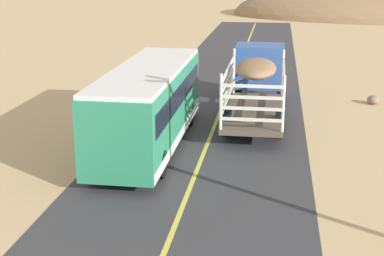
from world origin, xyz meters
name	(u,v)px	position (x,y,z in m)	size (l,w,h in m)	color
livestock_truck	(258,74)	(1.76, 20.10, 1.79)	(2.53, 9.70, 3.02)	#3359A5
bus	(149,104)	(-2.24, 13.65, 1.75)	(2.54, 10.00, 3.21)	#2D8C66
boulder_mid_field	(373,100)	(7.67, 22.13, 0.22)	(0.63, 0.76, 0.45)	#84705B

